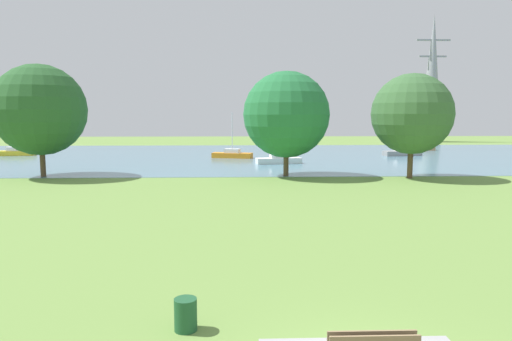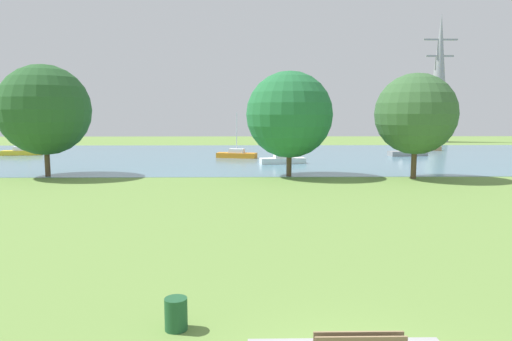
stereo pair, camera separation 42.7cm
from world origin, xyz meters
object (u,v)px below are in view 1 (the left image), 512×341
tree_west_near (412,114)px  electricity_pylon (432,79)px  tree_east_near (40,110)px  sailboat_orange (232,154)px  sailboat_gray (402,152)px  sailboat_white (279,159)px  sailboat_yellow (15,152)px  sailboat_brown (418,147)px  tree_east_far (286,115)px  litter_bin (186,314)px

tree_west_near → electricity_pylon: (22.38, 50.53, 6.66)m
tree_east_near → electricity_pylon: (53.08, 48.58, 6.33)m
tree_west_near → sailboat_orange: bearing=129.3°
sailboat_gray → electricity_pylon: electricity_pylon is taller
sailboat_white → tree_west_near: tree_west_near is taller
sailboat_orange → sailboat_yellow: sailboat_yellow is taller
sailboat_brown → electricity_pylon: bearing=63.8°
sailboat_yellow → sailboat_brown: bearing=7.3°
sailboat_white → sailboat_orange: bearing=127.2°
sailboat_gray → tree_west_near: 22.17m
sailboat_gray → sailboat_orange: 21.72m
tree_east_near → tree_west_near: 30.76m
sailboat_orange → tree_east_far: (4.85, -16.77, 4.77)m
sailboat_gray → tree_east_far: size_ratio=0.84×
sailboat_gray → tree_east_far: bearing=-131.3°
litter_bin → tree_east_near: size_ratio=0.09×
sailboat_gray → tree_east_far: (-16.74, -19.08, 4.75)m
sailboat_brown → tree_east_near: 51.14m
sailboat_gray → sailboat_brown: (5.44, 8.92, 0.00)m
sailboat_brown → electricity_pylon: 26.06m
tree_east_near → tree_east_far: bearing=-1.2°
tree_east_far → sailboat_brown: bearing=51.6°
tree_east_near → electricity_pylon: size_ratio=0.39×
sailboat_orange → tree_east_near: size_ratio=0.58×
litter_bin → sailboat_yellow: bearing=119.1°
sailboat_white → tree_east_far: size_ratio=0.76×
sailboat_white → tree_east_far: 11.17m
sailboat_brown → tree_west_near: size_ratio=0.90×
tree_east_near → sailboat_white: bearing=25.0°
sailboat_orange → sailboat_brown: sailboat_brown is taller
tree_west_near → electricity_pylon: 55.67m
tree_east_far → electricity_pylon: 59.19m
sailboat_gray → sailboat_brown: bearing=58.6°
sailboat_white → tree_east_far: bearing=-91.2°
litter_bin → sailboat_brown: sailboat_brown is taller
sailboat_gray → sailboat_brown: size_ratio=0.96×
sailboat_orange → tree_east_far: tree_east_far is taller
sailboat_gray → tree_east_near: tree_east_near is taller
sailboat_gray → tree_east_far: tree_east_far is taller
tree_east_near → electricity_pylon: bearing=42.5°
sailboat_gray → sailboat_white: sailboat_gray is taller
litter_bin → tree_east_far: bearing=79.5°
tree_east_far → tree_west_near: size_ratio=1.03×
sailboat_yellow → tree_east_far: size_ratio=0.90×
sailboat_gray → tree_west_near: tree_west_near is taller
sailboat_gray → electricity_pylon: size_ratio=0.31×
sailboat_gray → tree_west_near: bearing=-107.8°
sailboat_gray → sailboat_white: (-16.53, -8.98, -0.01)m
sailboat_brown → sailboat_yellow: 55.31m
tree_east_far → tree_west_near: 10.24m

